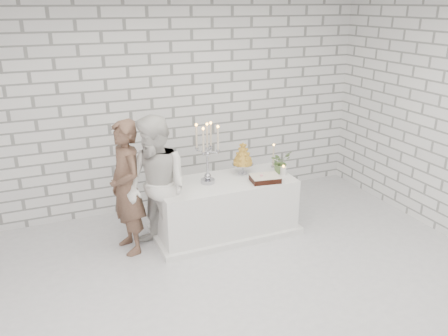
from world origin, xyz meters
TOP-DOWN VIEW (x-y plane):
  - ground at (0.00, 0.00)m, footprint 6.00×5.00m
  - wall_back at (0.00, 2.50)m, footprint 6.00×0.01m
  - cake_table at (0.31, 1.30)m, footprint 1.80×0.80m
  - groom at (-0.96, 1.35)m, footprint 0.51×0.68m
  - bride at (-0.64, 1.14)m, footprint 0.98×1.05m
  - candelabra at (0.08, 1.32)m, footprint 0.35×0.35m
  - croquembouche at (0.63, 1.45)m, footprint 0.34×0.34m
  - chocolate_cake at (0.78, 1.07)m, footprint 0.40×0.31m
  - pillar_candle at (1.11, 1.18)m, footprint 0.10×0.10m
  - extra_taper at (1.13, 1.51)m, footprint 0.06×0.06m
  - flowers at (1.12, 1.28)m, footprint 0.33×0.30m

SIDE VIEW (x-z plane):
  - ground at x=0.00m, z-range -0.01..0.01m
  - cake_table at x=0.31m, z-range 0.00..0.75m
  - chocolate_cake at x=0.78m, z-range 0.75..0.83m
  - pillar_candle at x=1.11m, z-range 0.75..0.87m
  - groom at x=-0.96m, z-range 0.00..1.68m
  - bride at x=-0.64m, z-range 0.00..1.73m
  - flowers at x=1.12m, z-range 0.75..1.06m
  - extra_taper at x=1.13m, z-range 0.75..1.07m
  - croquembouche at x=0.63m, z-range 0.75..1.20m
  - candelabra at x=0.08m, z-range 0.75..1.55m
  - wall_back at x=0.00m, z-range 0.00..3.00m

